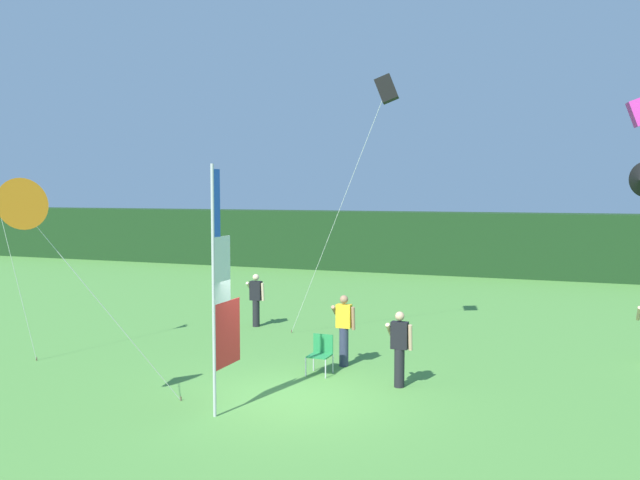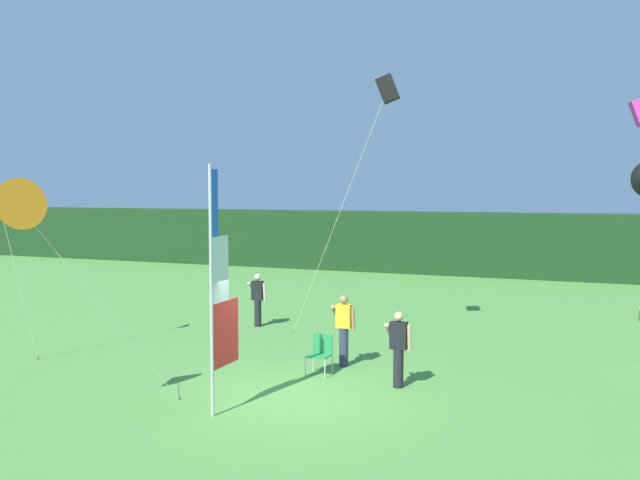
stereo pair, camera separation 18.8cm
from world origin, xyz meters
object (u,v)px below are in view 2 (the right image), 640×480
at_px(kite_black_box_1, 387,90).
at_px(person_far_left, 399,347).
at_px(person_near_banner, 344,328).
at_px(banner_flag, 219,295).
at_px(person_mid_field, 258,298).
at_px(folding_chair, 321,351).
at_px(kite_orange_delta_4, 18,205).

bearing_deg(kite_black_box_1, person_far_left, -70.10).
bearing_deg(person_near_banner, person_far_left, -35.83).
height_order(banner_flag, kite_black_box_1, kite_black_box_1).
xyz_separation_m(person_mid_field, folding_chair, (3.81, -4.31, -0.36)).
bearing_deg(kite_orange_delta_4, folding_chair, 55.40).
bearing_deg(person_far_left, person_near_banner, 144.17).
height_order(banner_flag, person_mid_field, banner_flag).
distance_m(person_near_banner, kite_orange_delta_4, 7.79).
xyz_separation_m(banner_flag, kite_orange_delta_4, (-2.82, -2.03, 1.70)).
distance_m(banner_flag, kite_orange_delta_4, 3.87).
bearing_deg(person_far_left, person_mid_field, 140.78).
height_order(banner_flag, person_near_banner, banner_flag).
bearing_deg(person_near_banner, person_mid_field, 139.47).
distance_m(person_near_banner, person_mid_field, 5.38).
relative_size(folding_chair, kite_black_box_1, 0.12).
relative_size(person_near_banner, person_far_left, 1.05).
distance_m(person_far_left, folding_chair, 2.03).
relative_size(person_near_banner, person_mid_field, 1.05).
bearing_deg(kite_black_box_1, person_mid_field, 171.28).
bearing_deg(banner_flag, kite_black_box_1, 79.49).
height_order(folding_chair, kite_orange_delta_4, kite_orange_delta_4).
bearing_deg(kite_black_box_1, folding_chair, -97.64).
distance_m(person_mid_field, kite_orange_delta_4, 10.02).
relative_size(person_mid_field, folding_chair, 1.84).
bearing_deg(folding_chair, person_mid_field, 131.53).
xyz_separation_m(banner_flag, person_far_left, (2.73, 2.80, -1.38)).
bearing_deg(person_mid_field, person_far_left, -39.22).
distance_m(person_mid_field, kite_black_box_1, 7.45).
relative_size(person_far_left, folding_chair, 1.84).
bearing_deg(person_near_banner, folding_chair, -108.93).
relative_size(kite_black_box_1, kite_orange_delta_4, 1.66).
height_order(person_mid_field, folding_chair, person_mid_field).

